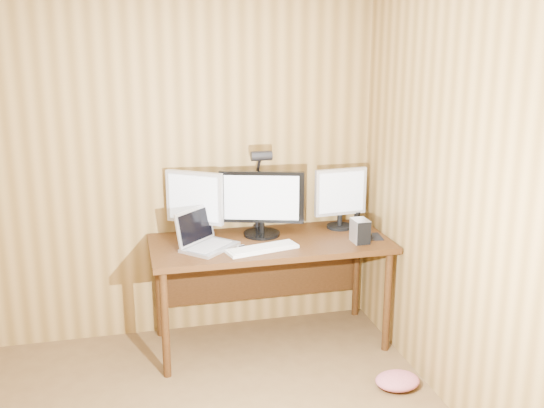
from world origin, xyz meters
name	(u,v)px	position (x,y,z in m)	size (l,w,h in m)	color
room_shell	(131,267)	(0.00, 0.00, 1.25)	(4.00, 4.00, 4.00)	brown
desk	(268,254)	(0.93, 1.70, 0.63)	(1.60, 0.70, 0.75)	#3A1F0C
monitor_center	(262,202)	(0.90, 1.76, 0.99)	(0.56, 0.25, 0.45)	black
monitor_left	(195,202)	(0.45, 1.82, 1.00)	(0.36, 0.26, 0.46)	black
monitor_right	(340,196)	(1.48, 1.80, 0.98)	(0.38, 0.18, 0.43)	black
laptop	(204,238)	(0.48, 1.61, 0.81)	(0.44, 0.43, 0.25)	silver
keyboard	(262,248)	(0.84, 1.46, 0.76)	(0.49, 0.25, 0.02)	white
mousepad	(367,237)	(1.59, 1.55, 0.75)	(0.20, 0.17, 0.00)	black
mouse	(367,234)	(1.59, 1.55, 0.77)	(0.07, 0.11, 0.04)	black
hard_drive	(360,231)	(1.51, 1.46, 0.83)	(0.10, 0.15, 0.16)	silver
phone	(243,248)	(0.72, 1.51, 0.76)	(0.07, 0.11, 0.01)	silver
speaker	(357,219)	(1.62, 1.81, 0.80)	(0.04, 0.04, 0.11)	black
desk_lamp	(259,178)	(0.91, 1.86, 1.13)	(0.14, 0.20, 0.62)	black
fabric_pile	(397,381)	(1.55, 0.87, 0.04)	(0.28, 0.23, 0.09)	#B65862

